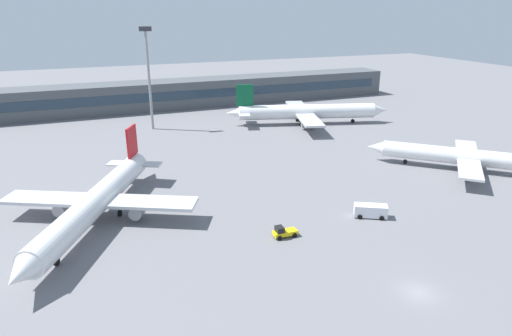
# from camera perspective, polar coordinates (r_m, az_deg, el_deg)

# --- Properties ---
(ground_plane) EXTENTS (400.00, 400.00, 0.00)m
(ground_plane) POSITION_cam_1_polar(r_m,az_deg,el_deg) (87.90, 2.81, -1.46)
(ground_plane) COLOR slate
(terminal_building) EXTENTS (149.53, 12.13, 9.00)m
(terminal_building) POSITION_cam_1_polar(r_m,az_deg,el_deg) (155.60, -8.88, 9.41)
(terminal_building) COLOR #4C5156
(terminal_building) RESTS_ON ground_plane
(airplane_near) EXTENTS (30.01, 28.87, 9.52)m
(airplane_near) POSITION_cam_1_polar(r_m,az_deg,el_deg) (101.37, 24.81, 1.33)
(airplane_near) COLOR white
(airplane_near) RESTS_ON ground_plane
(airplane_mid) EXTENTS (29.73, 41.05, 11.01)m
(airplane_mid) POSITION_cam_1_polar(r_m,az_deg,el_deg) (73.71, -19.78, -4.15)
(airplane_mid) COLOR white
(airplane_mid) RESTS_ON ground_plane
(airplane_far) EXTENTS (46.16, 32.85, 11.67)m
(airplane_far) POSITION_cam_1_polar(r_m,az_deg,el_deg) (130.67, 6.66, 7.14)
(airplane_far) COLOR white
(airplane_far) RESTS_ON ground_plane
(baggage_tug_yellow) EXTENTS (3.63, 1.87, 1.75)m
(baggage_tug_yellow) POSITION_cam_1_polar(r_m,az_deg,el_deg) (66.27, 3.54, -8.14)
(baggage_tug_yellow) COLOR yellow
(baggage_tug_yellow) RESTS_ON ground_plane
(service_van_white) EXTENTS (5.51, 4.30, 2.08)m
(service_van_white) POSITION_cam_1_polar(r_m,az_deg,el_deg) (74.26, 14.38, -5.29)
(service_van_white) COLOR white
(service_van_white) RESTS_ON ground_plane
(floodlight_tower_west) EXTENTS (3.20, 0.80, 27.29)m
(floodlight_tower_west) POSITION_cam_1_polar(r_m,az_deg,el_deg) (125.25, -13.55, 11.84)
(floodlight_tower_west) COLOR gray
(floodlight_tower_west) RESTS_ON ground_plane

